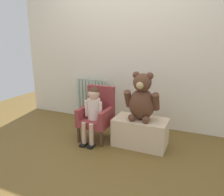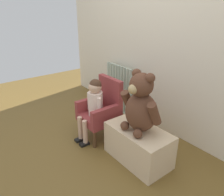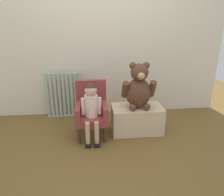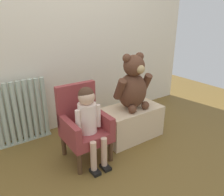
{
  "view_description": "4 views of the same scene",
  "coord_description": "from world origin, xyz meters",
  "px_view_note": "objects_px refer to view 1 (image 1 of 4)",
  "views": [
    {
      "loc": [
        1.15,
        -2.06,
        1.35
      ],
      "look_at": [
        0.06,
        0.46,
        0.61
      ],
      "focal_mm": 35.0,
      "sensor_mm": 36.0,
      "label": 1
    },
    {
      "loc": [
        1.77,
        -0.87,
        1.52
      ],
      "look_at": [
        0.09,
        0.43,
        0.6
      ],
      "focal_mm": 35.0,
      "sensor_mm": 36.0,
      "label": 2
    },
    {
      "loc": [
        -0.15,
        -2.15,
        1.52
      ],
      "look_at": [
        0.1,
        0.46,
        0.52
      ],
      "focal_mm": 35.0,
      "sensor_mm": 36.0,
      "label": 3
    },
    {
      "loc": [
        -0.99,
        -1.22,
        1.34
      ],
      "look_at": [
        0.19,
        0.49,
        0.53
      ],
      "focal_mm": 35.0,
      "sensor_mm": 36.0,
      "label": 4
    }
  ],
  "objects_px": {
    "large_teddy_bear": "(142,99)",
    "low_bench": "(140,132)",
    "radiator": "(91,100)",
    "child_armchair": "(97,114)",
    "child_figure": "(93,107)"
  },
  "relations": [
    {
      "from": "child_armchair",
      "to": "large_teddy_bear",
      "type": "height_order",
      "value": "large_teddy_bear"
    },
    {
      "from": "low_bench",
      "to": "large_teddy_bear",
      "type": "xyz_separation_m",
      "value": [
        0.01,
        -0.0,
        0.45
      ]
    },
    {
      "from": "child_armchair",
      "to": "low_bench",
      "type": "relative_size",
      "value": 1.07
    },
    {
      "from": "radiator",
      "to": "low_bench",
      "type": "bearing_deg",
      "value": -29.48
    },
    {
      "from": "large_teddy_bear",
      "to": "low_bench",
      "type": "bearing_deg",
      "value": 166.98
    },
    {
      "from": "child_armchair",
      "to": "low_bench",
      "type": "distance_m",
      "value": 0.64
    },
    {
      "from": "radiator",
      "to": "child_armchair",
      "type": "relative_size",
      "value": 0.97
    },
    {
      "from": "low_bench",
      "to": "large_teddy_bear",
      "type": "relative_size",
      "value": 1.12
    },
    {
      "from": "child_figure",
      "to": "large_teddy_bear",
      "type": "relative_size",
      "value": 1.24
    },
    {
      "from": "radiator",
      "to": "large_teddy_bear",
      "type": "bearing_deg",
      "value": -29.4
    },
    {
      "from": "child_figure",
      "to": "low_bench",
      "type": "relative_size",
      "value": 1.1
    },
    {
      "from": "low_bench",
      "to": "child_figure",
      "type": "bearing_deg",
      "value": -167.74
    },
    {
      "from": "child_armchair",
      "to": "large_teddy_bear",
      "type": "distance_m",
      "value": 0.68
    },
    {
      "from": "child_armchair",
      "to": "large_teddy_bear",
      "type": "bearing_deg",
      "value": 1.58
    },
    {
      "from": "radiator",
      "to": "large_teddy_bear",
      "type": "height_order",
      "value": "large_teddy_bear"
    }
  ]
}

